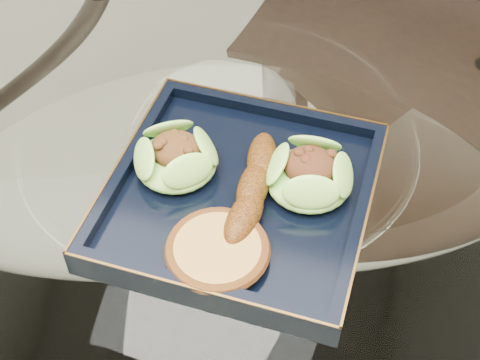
% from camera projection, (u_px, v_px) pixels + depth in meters
% --- Properties ---
extents(dining_table, '(1.13, 1.13, 0.77)m').
position_uv_depth(dining_table, '(223.00, 250.00, 0.88)').
color(dining_table, white).
rests_on(dining_table, ground).
extents(dining_chair, '(0.45, 0.45, 0.94)m').
position_uv_depth(dining_chair, '(381.00, 56.00, 1.27)').
color(dining_chair, black).
rests_on(dining_chair, ground).
extents(navy_plate, '(0.27, 0.27, 0.02)m').
position_uv_depth(navy_plate, '(240.00, 199.00, 0.71)').
color(navy_plate, black).
rests_on(navy_plate, dining_table).
extents(lettuce_wrap_left, '(0.11, 0.11, 0.03)m').
position_uv_depth(lettuce_wrap_left, '(176.00, 159.00, 0.71)').
color(lettuce_wrap_left, '#5B962B').
rests_on(lettuce_wrap_left, navy_plate).
extents(lettuce_wrap_right, '(0.11, 0.11, 0.03)m').
position_uv_depth(lettuce_wrap_right, '(309.00, 176.00, 0.70)').
color(lettuce_wrap_right, '#5A9F2E').
rests_on(lettuce_wrap_right, navy_plate).
extents(roasted_plantain, '(0.04, 0.15, 0.03)m').
position_uv_depth(roasted_plantain, '(253.00, 187.00, 0.69)').
color(roasted_plantain, '#68360B').
rests_on(roasted_plantain, navy_plate).
extents(crumb_patty, '(0.10, 0.10, 0.02)m').
position_uv_depth(crumb_patty, '(218.00, 251.00, 0.64)').
color(crumb_patty, '#BE8E3F').
rests_on(crumb_patty, navy_plate).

